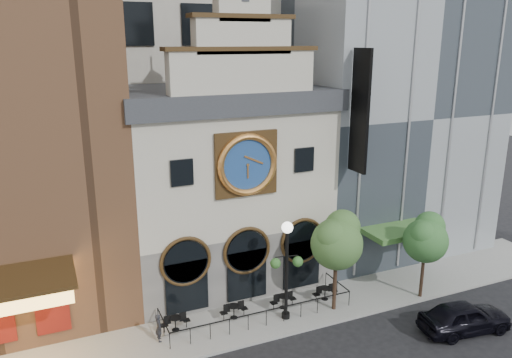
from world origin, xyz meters
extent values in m
plane|color=black|center=(0.00, 0.00, 0.00)|extent=(120.00, 120.00, 0.00)
cube|color=gray|center=(0.00, 2.50, 0.07)|extent=(44.00, 5.00, 0.15)
cube|color=#605E5B|center=(0.00, 8.00, 2.15)|extent=(12.00, 8.00, 4.00)
cube|color=beige|center=(0.00, 8.00, 7.65)|extent=(12.00, 8.00, 7.00)
cube|color=#2D3035|center=(0.00, 8.00, 11.75)|extent=(12.60, 8.60, 1.20)
cube|color=#382510|center=(0.00, 3.92, 8.55)|extent=(3.60, 0.25, 3.60)
cylinder|color=navy|center=(0.00, 3.78, 8.55)|extent=(3.10, 0.12, 3.10)
torus|color=#E29142|center=(0.00, 3.70, 8.55)|extent=(3.46, 0.36, 3.46)
cube|color=gray|center=(13.00, 10.00, 10.15)|extent=(14.00, 12.00, 20.00)
cube|color=#477B37|center=(10.00, 2.80, 3.45)|extent=(4.50, 2.40, 0.35)
cube|color=black|center=(6.60, 3.00, 11.15)|extent=(0.18, 1.60, 7.00)
cylinder|color=black|center=(-4.61, 2.74, 0.89)|extent=(0.68, 0.68, 0.03)
cylinder|color=black|center=(-4.61, 2.74, 0.52)|extent=(0.06, 0.06, 0.72)
cylinder|color=black|center=(-1.32, 2.63, 0.89)|extent=(0.68, 0.68, 0.03)
cylinder|color=black|center=(-1.32, 2.63, 0.52)|extent=(0.06, 0.06, 0.72)
cylinder|color=black|center=(1.67, 2.51, 0.89)|extent=(0.68, 0.68, 0.03)
cylinder|color=black|center=(1.67, 2.51, 0.52)|extent=(0.06, 0.06, 0.72)
cylinder|color=black|center=(4.39, 2.38, 0.89)|extent=(0.68, 0.68, 0.03)
cylinder|color=black|center=(4.39, 2.38, 0.52)|extent=(0.06, 0.06, 0.72)
imported|color=black|center=(9.56, -3.31, 0.85)|extent=(5.20, 2.64, 1.69)
imported|color=black|center=(-5.62, 2.14, 0.90)|extent=(0.38, 0.56, 1.50)
cylinder|color=black|center=(1.32, 1.48, 2.73)|extent=(0.19, 0.19, 5.16)
cylinder|color=black|center=(1.32, 1.48, 0.30)|extent=(0.45, 0.45, 0.31)
sphere|color=white|center=(1.32, 1.48, 5.52)|extent=(0.62, 0.62, 0.62)
sphere|color=#306327|center=(0.72, 1.62, 3.51)|extent=(0.58, 0.58, 0.58)
sphere|color=#306327|center=(1.92, 1.34, 3.51)|extent=(0.58, 0.58, 0.58)
cylinder|color=#382619|center=(4.29, 1.24, 1.71)|extent=(0.22, 0.22, 3.13)
sphere|color=#376026|center=(4.29, 1.24, 4.17)|extent=(2.90, 2.90, 2.90)
sphere|color=#376026|center=(4.85, 1.57, 4.95)|extent=(2.01, 2.01, 2.01)
sphere|color=#376026|center=(3.84, 1.02, 4.73)|extent=(1.79, 1.79, 1.79)
cylinder|color=#382619|center=(9.86, 0.40, 1.55)|extent=(0.20, 0.20, 2.80)
sphere|color=#2A5F25|center=(9.86, 0.40, 3.75)|extent=(2.60, 2.60, 2.60)
sphere|color=#2A5F25|center=(10.36, 0.70, 4.45)|extent=(1.80, 1.80, 1.80)
sphere|color=#2A5F25|center=(9.46, 0.20, 4.25)|extent=(1.60, 1.60, 1.60)
camera|label=1|loc=(-10.07, -20.42, 15.09)|focal=35.00mm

